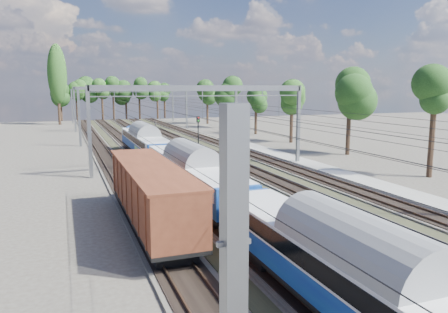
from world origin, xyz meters
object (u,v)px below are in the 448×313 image
object	(u,v)px
freight_boxcar	(151,192)
signal_far	(229,118)
signal_near	(198,134)
worker	(155,126)
emu_train	(193,168)

from	to	relation	value
freight_boxcar	signal_far	size ratio (longest dim) A/B	2.40
signal_near	signal_far	bearing A→B (deg)	42.34
signal_near	signal_far	size ratio (longest dim) A/B	0.89
worker	signal_near	bearing A→B (deg)	-167.71
emu_train	signal_far	size ratio (longest dim) A/B	9.99
emu_train	freight_boxcar	world-z (taller)	emu_train
emu_train	freight_boxcar	size ratio (longest dim) A/B	4.17
worker	signal_far	world-z (taller)	signal_far
freight_boxcar	emu_train	bearing A→B (deg)	54.09
signal_near	freight_boxcar	bearing A→B (deg)	-131.33
freight_boxcar	signal_near	size ratio (longest dim) A/B	2.70
signal_near	signal_far	world-z (taller)	signal_far
emu_train	signal_far	bearing A→B (deg)	64.50
emu_train	worker	bearing A→B (deg)	81.47
freight_boxcar	worker	world-z (taller)	freight_boxcar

